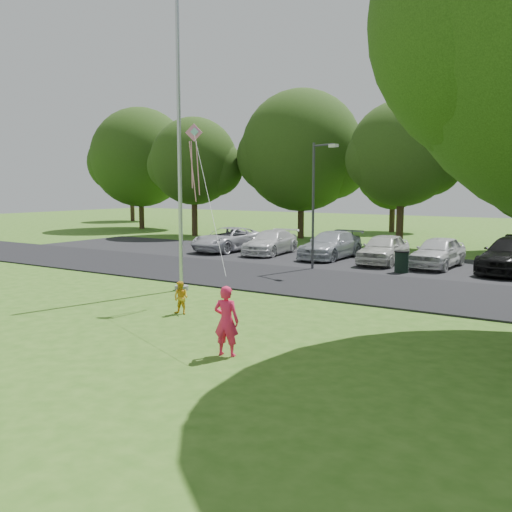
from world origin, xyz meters
The scene contains 11 objects.
ground centered at (0.00, 0.00, 0.00)m, with size 120.00×120.00×0.00m, color #396A1C.
park_road centered at (0.00, 9.00, 0.03)m, with size 60.00×6.00×0.06m, color black.
parking_strip centered at (0.00, 15.50, 0.03)m, with size 42.00×7.00×0.06m, color black.
flagpole centered at (-3.50, 5.00, 4.17)m, with size 0.50×0.50×10.00m.
street_lamp centered at (-1.61, 11.88, 3.36)m, with size 1.48×0.77×5.59m.
trash_can centered at (1.90, 13.00, 0.50)m, with size 0.62×0.62×0.98m.
tree_row centered at (1.59, 24.23, 5.71)m, with size 64.35×11.94×10.88m.
parked_cars centered at (0.44, 15.50, 0.75)m, with size 20.18×5.26×1.49m.
woman centered at (2.54, -0.59, 0.79)m, with size 0.57×0.38×1.57m, color #FF2154.
child_yellow centered at (-0.98, 2.01, 0.49)m, with size 0.47×0.37×0.97m, color gold.
kite centered at (-1.54, 3.42, 4.84)m, with size 4.46×4.39×3.87m.
Camera 1 is at (9.75, -10.53, 3.75)m, focal length 40.00 mm.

